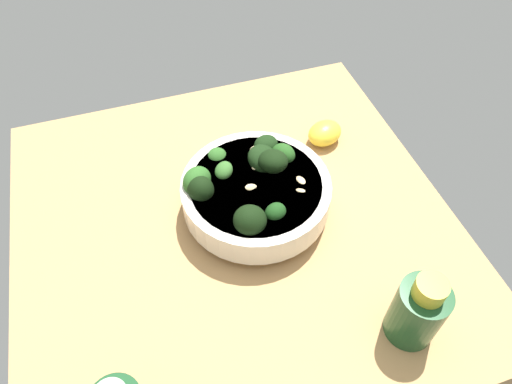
{
  "coord_description": "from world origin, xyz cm",
  "views": [
    {
      "loc": [
        9.83,
        40.22,
        56.96
      ],
      "look_at": [
        -3.77,
        -1.52,
        4.0
      ],
      "focal_mm": 33.05,
      "sensor_mm": 36.0,
      "label": 1
    }
  ],
  "objects": [
    {
      "name": "lemon_wedge",
      "position": [
        -19.44,
        -11.95,
        1.87
      ],
      "size": [
        7.47,
        6.68,
        3.74
      ],
      "primitive_type": "ellipsoid",
      "rotation": [
        0.0,
        0.0,
        3.49
      ],
      "color": "yellow",
      "rests_on": "ground_plane"
    },
    {
      "name": "bowl_of_broccoli",
      "position": [
        -3.59,
        -1.79,
        4.13
      ],
      "size": [
        22.2,
        21.72,
        10.03
      ],
      "color": "silver",
      "rests_on": "ground_plane"
    },
    {
      "name": "ground_plane",
      "position": [
        0.0,
        0.0,
        -2.18
      ],
      "size": [
        63.97,
        63.97,
        4.37
      ],
      "primitive_type": "cube",
      "color": "tan"
    },
    {
      "name": "bottle_tall",
      "position": [
        -16.05,
        22.64,
        5.08
      ],
      "size": [
        6.14,
        6.14,
        11.56
      ],
      "color": "#194723",
      "rests_on": "ground_plane"
    }
  ]
}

